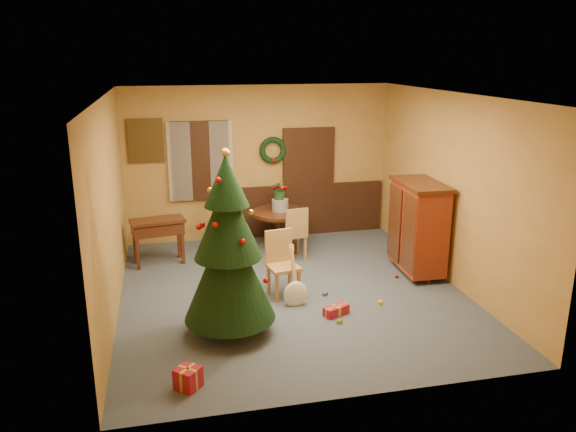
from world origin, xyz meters
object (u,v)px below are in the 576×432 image
object	(u,v)px
writing_desk	(158,230)
christmas_tree	(228,249)
dining_table	(280,222)
chair_near	(281,261)
sideboard	(418,225)

from	to	relation	value
writing_desk	christmas_tree	bearing A→B (deg)	-72.05
dining_table	chair_near	distance (m)	2.06
chair_near	writing_desk	xyz separation A→B (m)	(-1.76, 1.69, 0.07)
writing_desk	sideboard	bearing A→B (deg)	-18.12
sideboard	chair_near	bearing A→B (deg)	-171.15
dining_table	christmas_tree	bearing A→B (deg)	-112.98
dining_table	chair_near	xyz separation A→B (m)	(-0.40, -2.02, 0.03)
chair_near	sideboard	size ratio (longest dim) A/B	0.64
christmas_tree	sideboard	bearing A→B (deg)	23.35
dining_table	sideboard	size ratio (longest dim) A/B	0.68
christmas_tree	writing_desk	xyz separation A→B (m)	(-0.88, 2.71, -0.54)
chair_near	dining_table	bearing A→B (deg)	78.68
dining_table	writing_desk	size ratio (longest dim) A/B	1.09
dining_table	sideboard	distance (m)	2.55
christmas_tree	writing_desk	bearing A→B (deg)	107.95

